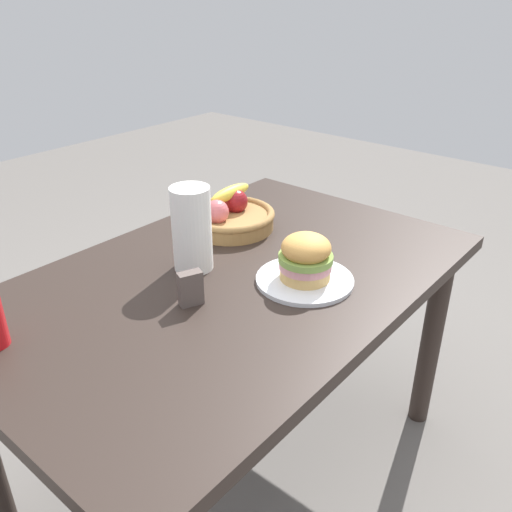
{
  "coord_description": "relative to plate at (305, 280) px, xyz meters",
  "views": [
    {
      "loc": [
        -0.95,
        -0.88,
        1.47
      ],
      "look_at": [
        0.04,
        -0.05,
        0.81
      ],
      "focal_mm": 37.49,
      "sensor_mm": 36.0,
      "label": 1
    }
  ],
  "objects": [
    {
      "name": "dining_table",
      "position": [
        -0.1,
        0.18,
        -0.11
      ],
      "size": [
        1.4,
        0.9,
        0.75
      ],
      "color": "#2D231E",
      "rests_on": "ground_plane"
    },
    {
      "name": "paper_towel_roll",
      "position": [
        -0.14,
        0.29,
        0.11
      ],
      "size": [
        0.11,
        0.11,
        0.24
      ],
      "primitive_type": "cylinder",
      "color": "white",
      "rests_on": "dining_table"
    },
    {
      "name": "ground_plane",
      "position": [
        -0.1,
        0.18,
        -0.76
      ],
      "size": [
        8.0,
        8.0,
        0.0
      ],
      "primitive_type": "plane",
      "color": "slate"
    },
    {
      "name": "fruit_basket",
      "position": [
        0.14,
        0.4,
        0.04
      ],
      "size": [
        0.29,
        0.29,
        0.13
      ],
      "color": "#9E7542",
      "rests_on": "dining_table"
    },
    {
      "name": "napkin_holder",
      "position": [
        -0.27,
        0.15,
        0.04
      ],
      "size": [
        0.07,
        0.05,
        0.09
      ],
      "primitive_type": "cube",
      "rotation": [
        0.0,
        0.0,
        -0.4
      ],
      "color": "#594C47",
      "rests_on": "dining_table"
    },
    {
      "name": "sandwich",
      "position": [
        0.0,
        0.0,
        0.07
      ],
      "size": [
        0.15,
        0.15,
        0.13
      ],
      "color": "#DBAD60",
      "rests_on": "plate"
    },
    {
      "name": "plate",
      "position": [
        0.0,
        0.0,
        0.0
      ],
      "size": [
        0.27,
        0.27,
        0.01
      ],
      "primitive_type": "cylinder",
      "color": "white",
      "rests_on": "dining_table"
    }
  ]
}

